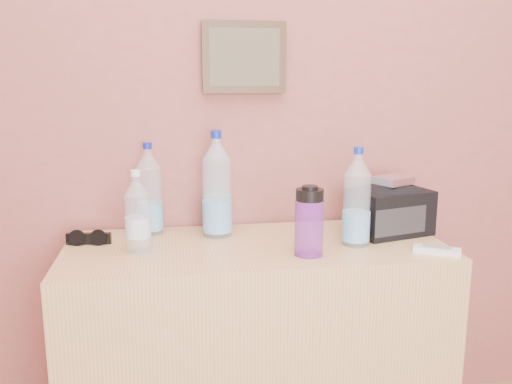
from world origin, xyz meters
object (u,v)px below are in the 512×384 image
nalgene_bottle (309,221)px  sunglasses (89,238)px  pet_large_c (217,186)px  pet_large_d (357,202)px  pet_small (137,216)px  dresser (256,352)px  pet_large_b (217,190)px  ac_remote (437,250)px  pet_large_a (149,194)px  toiletry_bag (390,209)px  foil_packet (393,180)px

nalgene_bottle → sunglasses: 0.74m
pet_large_c → pet_large_d: 0.51m
pet_large_c → pet_small: bearing=-140.3°
dresser → pet_large_d: (0.33, -0.05, 0.54)m
pet_large_b → nalgene_bottle: bearing=-44.8°
pet_large_b → ac_remote: pet_large_b is taller
pet_large_a → toiletry_bag: (0.84, -0.13, -0.05)m
pet_large_a → pet_small: size_ratio=1.23×
pet_large_a → sunglasses: pet_large_a is taller
pet_large_d → toiletry_bag: size_ratio=1.24×
toiletry_bag → foil_packet: foil_packet is taller
dresser → pet_large_b: (-0.12, 0.13, 0.55)m
pet_large_a → sunglasses: bearing=-153.0°
pet_large_b → pet_large_d: (0.44, -0.18, -0.02)m
pet_small → foil_packet: (0.88, 0.08, 0.07)m
pet_large_a → pet_large_d: pet_large_d is taller
dresser → pet_small: pet_small is taller
nalgene_bottle → ac_remote: nalgene_bottle is taller
nalgene_bottle → pet_large_a: bearing=146.4°
pet_large_a → toiletry_bag: size_ratio=1.24×
pet_large_a → nalgene_bottle: size_ratio=1.47×
pet_small → toiletry_bag: pet_small is taller
pet_large_b → foil_packet: pet_large_b is taller
ac_remote → nalgene_bottle: bearing=-156.6°
pet_large_a → pet_large_b: pet_large_b is taller
pet_large_c → nalgene_bottle: size_ratio=1.65×
toiletry_bag → pet_large_c: bearing=151.6°
pet_large_c → foil_packet: pet_large_c is taller
pet_large_b → pet_large_d: pet_large_b is taller
foil_packet → sunglasses: bearing=178.6°
pet_large_c → pet_small: 0.36m
pet_large_b → pet_large_c: bearing=84.5°
foil_packet → toiletry_bag: bearing=-146.4°
nalgene_bottle → foil_packet: size_ratio=1.82×
pet_small → ac_remote: bearing=-10.1°
pet_small → sunglasses: 0.22m
dresser → pet_large_d: pet_large_d is taller
sunglasses → toiletry_bag: 1.04m
foil_packet → pet_large_d: bearing=-145.5°
pet_small → nalgene_bottle: 0.54m
nalgene_bottle → foil_packet: bearing=29.7°
pet_large_b → sunglasses: 0.46m
pet_large_a → sunglasses: 0.26m
ac_remote → toiletry_bag: (-0.06, 0.25, 0.08)m
pet_large_d → pet_large_b: bearing=158.2°
pet_large_c → ac_remote: (0.66, -0.39, -0.15)m
nalgene_bottle → pet_large_b: bearing=135.2°
dresser → pet_large_a: size_ratio=3.87×
dresser → foil_packet: foil_packet is taller
pet_large_c → toiletry_bag: (0.60, -0.15, -0.07)m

